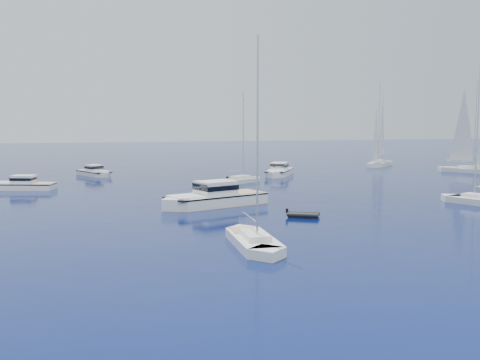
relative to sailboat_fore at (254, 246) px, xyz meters
The scene contains 11 objects.
ground 13.71m from the sailboat_fore, 18.51° to the right, with size 400.00×400.00×0.00m, color #08164E.
motor_cruiser_centre 18.76m from the sailboat_fore, 86.22° to the left, with size 3.84×12.55×3.29m, color white, non-canonical shape.
motor_cruiser_far_l 43.01m from the sailboat_fore, 116.78° to the left, with size 2.74×8.97×2.35m, color white, non-canonical shape.
motor_cruiser_distant 50.46m from the sailboat_fore, 68.92° to the left, with size 3.13×10.22×2.68m, color white, non-canonical shape.
motor_cruiser_horizon 55.19m from the sailboat_fore, 100.79° to the left, with size 2.62×8.57×2.25m, color silver, non-canonical shape.
sailboat_fore is the anchor object (origin of this frame).
sailboat_centre 39.64m from the sailboat_fore, 76.56° to the left, with size 2.35×9.04×13.28m, color silver, non-canonical shape.
sailboat_sails_r 67.19m from the sailboat_fore, 40.94° to the left, with size 2.83×10.88×16.00m, color silver, non-canonical shape.
sailboat_sails_far 74.22m from the sailboat_fore, 54.27° to the left, with size 2.96×11.38×16.74m, color white, non-canonical shape.
tender_grey_near 12.65m from the sailboat_fore, 52.62° to the left, with size 1.71×2.99×0.95m, color black, non-canonical shape.
tender_grey_far 40.30m from the sailboat_fore, 81.30° to the left, with size 2.30×4.32×0.95m, color black, non-canonical shape.
Camera 1 is at (-23.79, -32.13, 8.71)m, focal length 41.55 mm.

